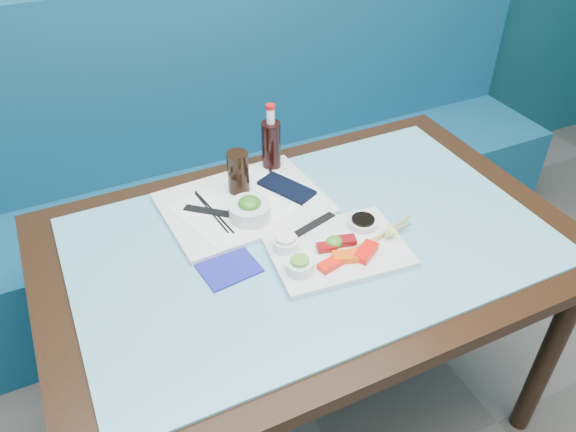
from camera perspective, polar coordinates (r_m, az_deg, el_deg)
name	(u,v)px	position (r m, az deg, el deg)	size (l,w,h in m)	color
booth_bench	(215,190)	(2.33, -7.43, 2.62)	(3.00, 0.56, 1.17)	navy
dining_table	(310,263)	(1.54, 2.24, -4.84)	(1.40, 0.90, 0.75)	black
glass_top	(311,239)	(1.48, 2.32, -2.37)	(1.22, 0.76, 0.01)	#5EAABD
sashimi_plate	(337,250)	(1.44, 5.03, -3.44)	(0.34, 0.24, 0.02)	silver
salmon_left	(331,264)	(1.37, 4.38, -4.89)	(0.07, 0.03, 0.02)	#FF1C0A
salmon_mid	(348,257)	(1.39, 6.09, -4.12)	(0.07, 0.04, 0.02)	#FF4F0A
salmon_right	(366,252)	(1.41, 7.94, -3.63)	(0.08, 0.04, 0.02)	#FC120A
tuna_left	(326,247)	(1.42, 3.92, -3.17)	(0.05, 0.03, 0.02)	maroon
tuna_right	(345,241)	(1.44, 5.84, -2.52)	(0.05, 0.03, 0.02)	maroon
seaweed_garnish	(334,242)	(1.43, 4.71, -2.63)	(0.05, 0.04, 0.02)	#40851E
ramekin_wasabi	(300,266)	(1.35, 1.20, -5.12)	(0.07, 0.07, 0.03)	white
wasabi_fill	(300,260)	(1.34, 1.21, -4.53)	(0.04, 0.04, 0.01)	#61A033
ramekin_ginger	(286,244)	(1.42, -0.25, -2.83)	(0.07, 0.07, 0.03)	white
ginger_fill	(286,238)	(1.40, -0.25, -2.24)	(0.05, 0.05, 0.01)	white
soy_dish	(363,223)	(1.50, 7.61, -0.66)	(0.08, 0.08, 0.02)	silver
soy_fill	(363,219)	(1.50, 7.64, -0.34)	(0.06, 0.06, 0.01)	black
lemon_wedge	(393,232)	(1.47, 10.61, -1.63)	(0.04, 0.04, 0.03)	#FFE978
chopstick_sleeve	(313,225)	(1.49, 2.58, -0.90)	(0.14, 0.02, 0.00)	black
wooden_chopstick_a	(378,237)	(1.47, 9.09, -2.17)	(0.01, 0.01, 0.22)	#A58A4E
wooden_chopstick_b	(381,236)	(1.47, 9.42, -2.04)	(0.01, 0.01, 0.25)	tan
serving_tray	(243,204)	(1.59, -4.55, 1.21)	(0.44, 0.33, 0.02)	white
paper_placemat	(243,201)	(1.58, -4.56, 1.48)	(0.35, 0.25, 0.00)	white
seaweed_bowl	(250,211)	(1.51, -3.89, 0.51)	(0.11, 0.11, 0.05)	silver
seaweed_salad	(249,203)	(1.50, -3.94, 1.31)	(0.06, 0.06, 0.03)	#33781B
cola_glass	(238,172)	(1.59, -5.08, 4.43)	(0.06, 0.06, 0.13)	black
navy_pouch	(287,188)	(1.62, -0.14, 2.86)	(0.07, 0.17, 0.01)	black
fork	(270,171)	(1.70, -1.85, 4.63)	(0.01, 0.01, 0.09)	silver
black_chopstick_a	(211,212)	(1.55, -7.82, 0.38)	(0.01, 0.01, 0.21)	black
black_chopstick_b	(214,211)	(1.55, -7.54, 0.47)	(0.01, 0.01, 0.23)	black
tray_sleeve	(212,212)	(1.55, -7.68, 0.41)	(0.03, 0.16, 0.00)	black
cola_bottle_body	(271,147)	(1.70, -1.71, 6.99)	(0.06, 0.06, 0.16)	black
cola_bottle_neck	(271,116)	(1.65, -1.78, 10.14)	(0.02, 0.02, 0.05)	white
cola_bottle_cap	(270,107)	(1.63, -1.80, 11.05)	(0.03, 0.03, 0.01)	red
blue_napkin	(227,265)	(1.41, -6.26, -4.96)	(0.14, 0.14, 0.01)	navy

